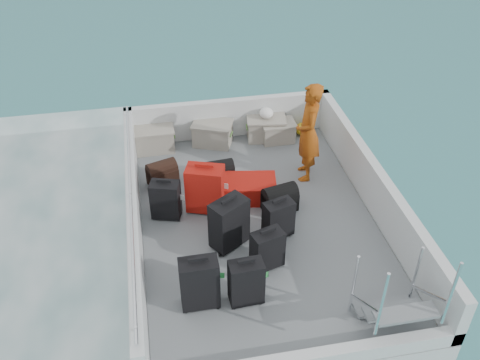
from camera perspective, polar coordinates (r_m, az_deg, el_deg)
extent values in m
plane|color=#1C5B63|center=(8.15, 1.86, -7.72)|extent=(160.00, 160.00, 0.00)
cube|color=silver|center=(7.95, 1.90, -6.16)|extent=(3.60, 5.00, 0.60)
cube|color=slate|center=(7.74, 1.94, -4.47)|extent=(3.30, 4.70, 0.02)
cube|color=silver|center=(7.40, -11.24, -3.91)|extent=(0.14, 5.00, 0.70)
cube|color=silver|center=(8.00, 14.19, -0.88)|extent=(0.14, 5.00, 0.70)
cube|color=silver|center=(9.49, -1.16, 6.67)|extent=(3.60, 0.14, 0.70)
cube|color=silver|center=(6.08, 7.12, -18.50)|extent=(3.60, 0.14, 0.20)
cylinder|color=silver|center=(7.15, -11.61, -1.46)|extent=(0.04, 4.80, 0.04)
cube|color=black|center=(6.40, -4.34, -10.99)|extent=(0.46, 0.26, 0.71)
cube|color=black|center=(7.70, -7.93, -2.17)|extent=(0.46, 0.35, 0.59)
cube|color=black|center=(6.44, 0.67, -10.92)|extent=(0.42, 0.26, 0.63)
cube|color=black|center=(7.13, -1.17, -4.69)|extent=(0.58, 0.52, 0.73)
cube|color=#A4190C|center=(7.73, -3.72, -1.00)|extent=(0.61, 0.48, 0.73)
cube|color=black|center=(6.89, 2.93, -7.47)|extent=(0.46, 0.35, 0.56)
cube|color=black|center=(7.34, 4.12, -4.21)|extent=(0.45, 0.34, 0.57)
cube|color=#A4190C|center=(8.07, 1.03, -0.95)|extent=(0.86, 0.64, 0.31)
cube|color=gray|center=(9.27, -9.11, 4.29)|extent=(0.65, 0.45, 0.39)
cube|color=gray|center=(9.32, -2.94, 4.91)|extent=(0.75, 0.64, 0.38)
cube|color=gray|center=(9.48, 2.78, 5.50)|extent=(0.69, 0.52, 0.38)
cube|color=gray|center=(9.44, 4.06, 5.13)|extent=(0.56, 0.39, 0.33)
ellipsoid|color=gold|center=(9.69, 6.72, 5.44)|extent=(0.28, 0.26, 0.22)
ellipsoid|color=white|center=(9.34, 2.83, 6.98)|extent=(0.24, 0.24, 0.18)
imported|color=orange|center=(8.24, 7.28, 5.03)|extent=(0.48, 0.65, 1.60)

